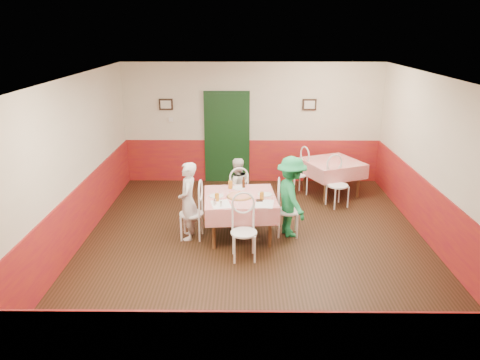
{
  "coord_description": "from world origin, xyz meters",
  "views": [
    {
      "loc": [
        -0.19,
        -7.28,
        3.55
      ],
      "look_at": [
        -0.26,
        0.33,
        1.05
      ],
      "focal_mm": 35.0,
      "sensor_mm": 36.0,
      "label": 1
    }
  ],
  "objects_px": {
    "beer_bottle": "(244,183)",
    "diner_left": "(188,201)",
    "chair_far": "(237,196)",
    "wallet": "(259,200)",
    "main_table": "(240,216)",
    "glass_c": "(230,185)",
    "chair_second_b": "(338,186)",
    "pizza": "(240,196)",
    "glass_b": "(262,196)",
    "chair_second_a": "(297,174)",
    "diner_far": "(237,188)",
    "chair_near": "(244,233)",
    "glass_a": "(217,197)",
    "chair_right": "(288,211)",
    "second_table": "(331,178)",
    "diner_right": "(291,197)",
    "chair_left": "(191,214)"
  },
  "relations": [
    {
      "from": "second_table",
      "to": "diner_far",
      "type": "bearing_deg",
      "value": -147.24
    },
    {
      "from": "main_table",
      "to": "diner_right",
      "type": "xyz_separation_m",
      "value": [
        0.9,
        0.07,
        0.35
      ]
    },
    {
      "from": "chair_second_b",
      "to": "pizza",
      "type": "distance_m",
      "value": 2.54
    },
    {
      "from": "chair_second_b",
      "to": "pizza",
      "type": "xyz_separation_m",
      "value": [
        -2.0,
        -1.53,
        0.32
      ]
    },
    {
      "from": "chair_right",
      "to": "glass_a",
      "type": "distance_m",
      "value": 1.33
    },
    {
      "from": "main_table",
      "to": "chair_far",
      "type": "height_order",
      "value": "chair_far"
    },
    {
      "from": "chair_near",
      "to": "glass_c",
      "type": "distance_m",
      "value": 1.32
    },
    {
      "from": "second_table",
      "to": "diner_far",
      "type": "distance_m",
      "value": 2.47
    },
    {
      "from": "glass_b",
      "to": "beer_bottle",
      "type": "bearing_deg",
      "value": 117.62
    },
    {
      "from": "second_table",
      "to": "chair_far",
      "type": "xyz_separation_m",
      "value": [
        -2.06,
        -1.38,
        0.08
      ]
    },
    {
      "from": "glass_c",
      "to": "diner_far",
      "type": "relative_size",
      "value": 0.12
    },
    {
      "from": "main_table",
      "to": "wallet",
      "type": "distance_m",
      "value": 0.57
    },
    {
      "from": "glass_c",
      "to": "glass_b",
      "type": "bearing_deg",
      "value": -46.36
    },
    {
      "from": "glass_c",
      "to": "diner_left",
      "type": "height_order",
      "value": "diner_left"
    },
    {
      "from": "chair_near",
      "to": "main_table",
      "type": "bearing_deg",
      "value": 90.14
    },
    {
      "from": "glass_b",
      "to": "chair_far",
      "type": "bearing_deg",
      "value": 113.08
    },
    {
      "from": "chair_left",
      "to": "chair_far",
      "type": "relative_size",
      "value": 1.0
    },
    {
      "from": "wallet",
      "to": "beer_bottle",
      "type": "bearing_deg",
      "value": 107.49
    },
    {
      "from": "chair_near",
      "to": "diner_far",
      "type": "distance_m",
      "value": 1.76
    },
    {
      "from": "chair_near",
      "to": "chair_second_a",
      "type": "xyz_separation_m",
      "value": [
        1.18,
        3.08,
        0.0
      ]
    },
    {
      "from": "glass_a",
      "to": "chair_second_b",
      "type": "bearing_deg",
      "value": 36.04
    },
    {
      "from": "beer_bottle",
      "to": "chair_left",
      "type": "bearing_deg",
      "value": -152.6
    },
    {
      "from": "chair_far",
      "to": "glass_b",
      "type": "xyz_separation_m",
      "value": [
        0.44,
        -1.03,
        0.38
      ]
    },
    {
      "from": "glass_a",
      "to": "diner_left",
      "type": "bearing_deg",
      "value": 160.62
    },
    {
      "from": "pizza",
      "to": "glass_b",
      "type": "distance_m",
      "value": 0.4
    },
    {
      "from": "glass_c",
      "to": "wallet",
      "type": "bearing_deg",
      "value": -51.55
    },
    {
      "from": "chair_second_b",
      "to": "glass_a",
      "type": "distance_m",
      "value": 2.97
    },
    {
      "from": "glass_c",
      "to": "chair_far",
      "type": "bearing_deg",
      "value": 76.88
    },
    {
      "from": "chair_far",
      "to": "wallet",
      "type": "height_order",
      "value": "chair_far"
    },
    {
      "from": "glass_a",
      "to": "beer_bottle",
      "type": "xyz_separation_m",
      "value": [
        0.45,
        0.66,
        0.03
      ]
    },
    {
      "from": "chair_left",
      "to": "beer_bottle",
      "type": "height_order",
      "value": "beer_bottle"
    },
    {
      "from": "chair_far",
      "to": "glass_a",
      "type": "distance_m",
      "value": 1.21
    },
    {
      "from": "glass_c",
      "to": "beer_bottle",
      "type": "relative_size",
      "value": 0.72
    },
    {
      "from": "chair_second_a",
      "to": "diner_far",
      "type": "distance_m",
      "value": 1.88
    },
    {
      "from": "chair_far",
      "to": "diner_right",
      "type": "bearing_deg",
      "value": 126.11
    },
    {
      "from": "chair_right",
      "to": "chair_near",
      "type": "height_order",
      "value": "same"
    },
    {
      "from": "chair_second_b",
      "to": "glass_c",
      "type": "bearing_deg",
      "value": -176.91
    },
    {
      "from": "chair_second_b",
      "to": "glass_c",
      "type": "distance_m",
      "value": 2.46
    },
    {
      "from": "glass_a",
      "to": "glass_b",
      "type": "distance_m",
      "value": 0.76
    },
    {
      "from": "main_table",
      "to": "beer_bottle",
      "type": "relative_size",
      "value": 6.15
    },
    {
      "from": "main_table",
      "to": "glass_b",
      "type": "relative_size",
      "value": 9.06
    },
    {
      "from": "pizza",
      "to": "glass_b",
      "type": "xyz_separation_m",
      "value": [
        0.38,
        -0.13,
        0.05
      ]
    },
    {
      "from": "beer_bottle",
      "to": "diner_left",
      "type": "bearing_deg",
      "value": -153.63
    },
    {
      "from": "chair_left",
      "to": "pizza",
      "type": "bearing_deg",
      "value": 94.94
    },
    {
      "from": "main_table",
      "to": "chair_second_b",
      "type": "xyz_separation_m",
      "value": [
        1.99,
        1.48,
        0.08
      ]
    },
    {
      "from": "chair_right",
      "to": "beer_bottle",
      "type": "height_order",
      "value": "beer_bottle"
    },
    {
      "from": "chair_right",
      "to": "chair_second_a",
      "type": "relative_size",
      "value": 1.0
    },
    {
      "from": "wallet",
      "to": "diner_left",
      "type": "relative_size",
      "value": 0.08
    },
    {
      "from": "chair_right",
      "to": "chair_far",
      "type": "xyz_separation_m",
      "value": [
        -0.92,
        0.78,
        0.0
      ]
    },
    {
      "from": "glass_c",
      "to": "diner_right",
      "type": "height_order",
      "value": "diner_right"
    }
  ]
}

